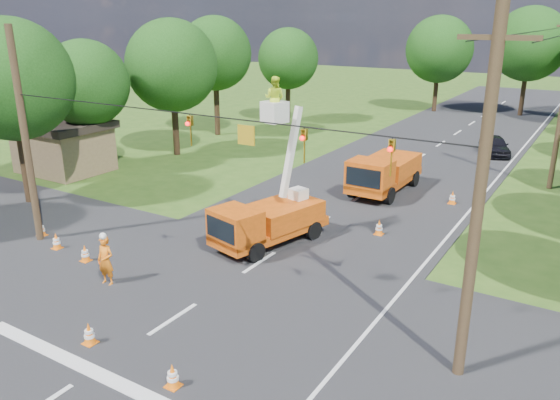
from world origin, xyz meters
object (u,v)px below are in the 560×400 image
Objects in this scene: traffic_cone_0 at (89,334)px; tree_far_a at (439,49)px; ground_worker at (106,261)px; tree_left_c at (86,84)px; tree_left_f at (288,59)px; second_truck at (384,173)px; tree_left_e at (215,54)px; traffic_cone_1 at (173,376)px; traffic_cone_4 at (56,241)px; traffic_cone_6 at (452,198)px; tree_far_b at (530,44)px; traffic_cone_5 at (41,229)px; tree_left_b at (12,80)px; bucket_truck at (268,211)px; distant_car at (495,145)px; tree_left_d at (172,66)px; pole_left at (25,138)px; traffic_cone_3 at (85,253)px; shed at (63,146)px; traffic_cone_2 at (379,227)px; pole_right_near at (479,196)px.

traffic_cone_0 is 47.82m from tree_far_a.
tree_left_c is at bearing 135.45° from ground_worker.
second_truck is at bearing -45.50° from tree_left_f.
traffic_cone_1 is at bearing -54.25° from tree_left_e.
traffic_cone_4 is 0.07× the size of tree_far_a.
traffic_cone_6 is 0.07× the size of tree_far_b.
traffic_cone_5 is 8.07m from tree_left_b.
traffic_cone_5 is (-10.49, -13.93, -0.80)m from second_truck.
bucket_truck is 9.18m from traffic_cone_0.
traffic_cone_1 is (-1.84, -31.19, -0.32)m from distant_car.
second_truck is 0.63× the size of tree_far_a.
tree_left_c is at bearing -104.04° from tree_left_d.
tree_left_d is 0.90× the size of tree_far_b.
traffic_cone_3 is at bearing -7.76° from pole_left.
bucket_truck is at bearing -46.98° from tree_left_e.
tree_left_d is at bearing -90.76° from tree_left_f.
tree_left_d reaches higher than shed.
distant_car is 19.51m from tree_far_a.
bucket_truck is at bearing -119.11° from traffic_cone_6.
tree_left_b is (-4.73, 2.72, 5.95)m from traffic_cone_5.
shed reaches higher than traffic_cone_3.
tree_far_a is at bearing 86.04° from traffic_cone_4.
traffic_cone_3 is 25.70m from tree_left_e.
traffic_cone_5 is 16.65m from tree_left_d.
tree_far_a is 8.27m from tree_far_b.
tree_far_b is at bearing 61.56° from tree_left_c.
traffic_cone_4 is 24.72m from tree_left_e.
distant_car is 28.98m from shed.
tree_left_d is at bearing -75.58° from tree_left_e.
bucket_truck is 16.78m from tree_left_c.
traffic_cone_2 is (6.62, 9.62, -0.57)m from ground_worker.
pole_left is at bearing -30.96° from tree_left_b.
tree_left_c is (-17.22, -5.21, 4.28)m from second_truck.
pole_right_near is 1.08× the size of tree_left_d.
tree_left_d is at bearing 110.14° from pole_left.
tree_far_b is at bearing 60.42° from shed.
traffic_cone_1 is at bearing -3.52° from traffic_cone_0.
second_truck reaches higher than traffic_cone_1.
traffic_cone_4 is 17.17m from pole_right_near.
distant_car is 0.40× the size of pole_right_near.
distant_car is at bearing 65.75° from traffic_cone_4.
traffic_cone_5 is 4.16m from pole_left.
tree_left_b is (-8.53, 3.48, 5.95)m from traffic_cone_3.
tree_far_b reaches higher than tree_left_c.
tree_left_e is (-25.30, 22.00, 1.38)m from pole_right_near.
distant_car is 23.07m from tree_left_d.
tree_far_b is (11.00, 45.28, 6.45)m from traffic_cone_4.
tree_left_b is at bearing -89.36° from tree_left_f.
traffic_cone_1 is 11.14m from traffic_cone_4.
shed is at bearing 136.74° from pole_left.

